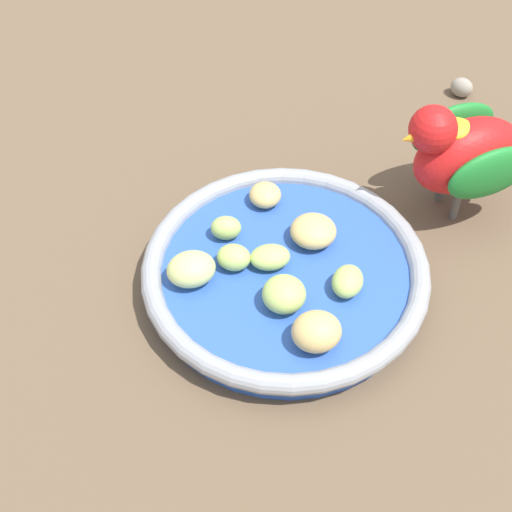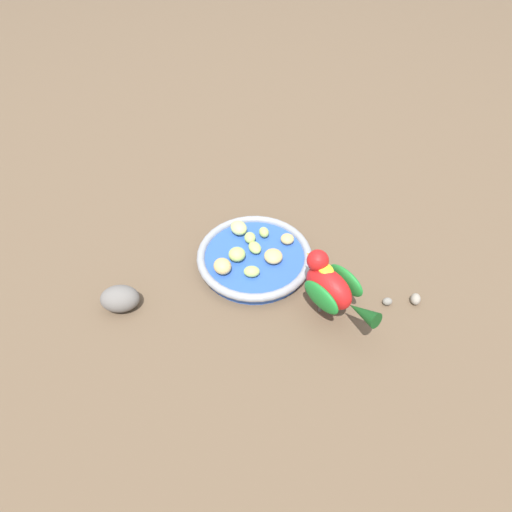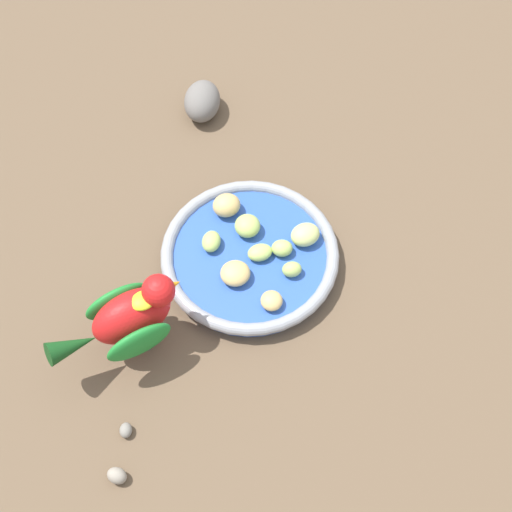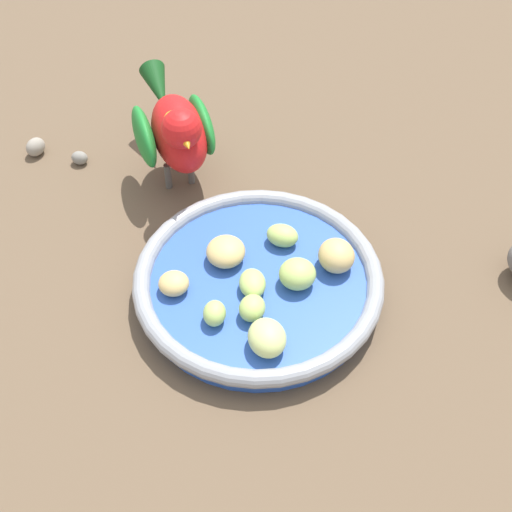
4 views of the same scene
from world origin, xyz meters
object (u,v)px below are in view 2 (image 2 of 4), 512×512
object	(u,v)px
feeding_bowl	(254,257)
apple_piece_3	(237,254)
apple_piece_7	(221,265)
parrot	(332,286)
apple_piece_5	(274,256)
rock_large	(120,299)
apple_piece_1	(250,238)
apple_piece_0	(252,271)
apple_piece_8	(239,228)
apple_piece_6	(255,248)
apple_piece_4	(264,232)
apple_piece_2	(287,239)
pebble_0	(416,299)
pebble_1	(387,301)

from	to	relation	value
feeding_bowl	apple_piece_3	xyz separation A→B (m)	(0.02, 0.03, 0.02)
apple_piece_7	parrot	bearing A→B (deg)	-152.92
apple_piece_5	rock_large	bearing A→B (deg)	68.20
apple_piece_5	rock_large	xyz separation A→B (m)	(0.11, 0.27, -0.01)
apple_piece_1	apple_piece_0	bearing A→B (deg)	141.47
apple_piece_1	apple_piece_8	size ratio (longest dim) A/B	0.70
feeding_bowl	apple_piece_5	xyz separation A→B (m)	(-0.03, -0.02, 0.02)
feeding_bowl	apple_piece_0	world-z (taller)	apple_piece_0
rock_large	apple_piece_6	bearing A→B (deg)	-104.63
parrot	rock_large	distance (m)	0.37
apple_piece_8	rock_large	xyz separation A→B (m)	(0.01, 0.27, -0.01)
rock_large	apple_piece_0	bearing A→B (deg)	-117.28
feeding_bowl	parrot	size ratio (longest dim) A/B	1.35
apple_piece_4	apple_piece_7	world-z (taller)	apple_piece_7
apple_piece_0	apple_piece_5	size ratio (longest dim) A/B	0.81
apple_piece_2	apple_piece_3	world-z (taller)	apple_piece_3
apple_piece_1	apple_piece_6	xyz separation A→B (m)	(-0.03, 0.01, -0.00)
apple_piece_1	apple_piece_5	distance (m)	0.07
pebble_0	apple_piece_6	bearing A→B (deg)	27.94
rock_large	pebble_0	distance (m)	0.53
feeding_bowl	apple_piece_1	xyz separation A→B (m)	(0.04, -0.02, 0.02)
apple_piece_1	apple_piece_5	xyz separation A→B (m)	(-0.07, -0.00, 0.00)
apple_piece_7	pebble_0	distance (m)	0.36
apple_piece_6	apple_piece_7	size ratio (longest dim) A/B	0.87
feeding_bowl	apple_piece_5	bearing A→B (deg)	-146.46
feeding_bowl	apple_piece_8	distance (m)	0.08
parrot	feeding_bowl	bearing A→B (deg)	10.01
apple_piece_4	rock_large	size ratio (longest dim) A/B	0.36
apple_piece_7	parrot	distance (m)	0.21
feeding_bowl	pebble_1	world-z (taller)	feeding_bowl
apple_piece_4	apple_piece_6	xyz separation A→B (m)	(-0.02, 0.04, -0.00)
parrot	pebble_0	distance (m)	0.17
apple_piece_1	apple_piece_4	distance (m)	0.03
apple_piece_0	apple_piece_2	distance (m)	0.11
feeding_bowl	apple_piece_8	xyz separation A→B (m)	(0.07, -0.02, 0.02)
apple_piece_5	apple_piece_0	bearing A→B (deg)	91.30
apple_piece_0	apple_piece_4	xyz separation A→B (m)	(0.06, -0.09, -0.00)
apple_piece_2	pebble_1	bearing A→B (deg)	-169.57
pebble_1	apple_piece_3	bearing A→B (deg)	29.97
apple_piece_5	apple_piece_7	world-z (taller)	apple_piece_7
apple_piece_0	apple_piece_4	distance (m)	0.11
feeding_bowl	apple_piece_5	size ratio (longest dim) A/B	6.08
apple_piece_0	apple_piece_6	size ratio (longest dim) A/B	0.96
feeding_bowl	apple_piece_2	size ratio (longest dim) A/B	8.28
apple_piece_8	pebble_1	bearing A→B (deg)	-162.99
feeding_bowl	apple_piece_4	xyz separation A→B (m)	(0.03, -0.05, 0.02)
feeding_bowl	pebble_1	xyz separation A→B (m)	(-0.23, -0.11, -0.01)
apple_piece_8	parrot	bearing A→B (deg)	-179.32
apple_piece_2	rock_large	xyz separation A→B (m)	(0.09, 0.32, -0.01)
feeding_bowl	apple_piece_1	size ratio (longest dim) A/B	8.53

